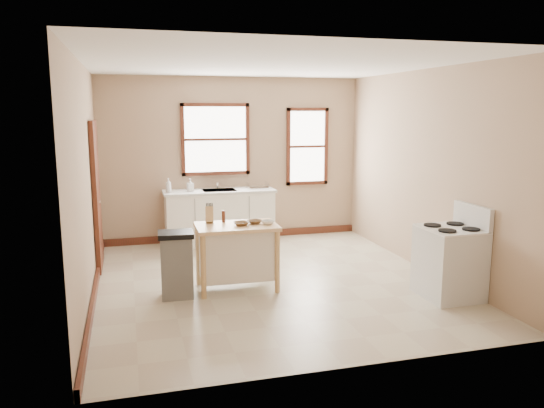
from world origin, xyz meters
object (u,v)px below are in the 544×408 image
(kitchen_island, at_px, (237,257))
(gas_stove, at_px, (450,252))
(soap_bottle_b, at_px, (190,185))
(bowl_a, at_px, (241,224))
(soap_bottle_a, at_px, (168,186))
(dish_rack, at_px, (257,186))
(bowl_c, at_px, (268,222))
(trash_bin, at_px, (177,265))
(pepper_grinder, at_px, (224,216))
(bowl_b, at_px, (255,222))
(knife_block, at_px, (209,215))

(kitchen_island, distance_m, gas_stove, 2.60)
(soap_bottle_b, bearing_deg, bowl_a, -95.83)
(soap_bottle_b, xyz_separation_m, kitchen_island, (0.30, -2.35, -0.61))
(soap_bottle_a, height_order, dish_rack, soap_bottle_a)
(bowl_c, bearing_deg, soap_bottle_b, 105.65)
(bowl_a, xyz_separation_m, gas_stove, (2.36, -0.92, -0.29))
(soap_bottle_a, distance_m, bowl_c, 2.59)
(trash_bin, bearing_deg, gas_stove, -12.23)
(kitchen_island, relative_size, pepper_grinder, 6.75)
(pepper_grinder, relative_size, gas_stove, 0.13)
(kitchen_island, xyz_separation_m, bowl_b, (0.24, 0.01, 0.44))
(trash_bin, bearing_deg, soap_bottle_b, 82.19)
(pepper_grinder, xyz_separation_m, trash_bin, (-0.64, -0.31, -0.50))
(gas_stove, bearing_deg, bowl_a, 158.76)
(soap_bottle_a, height_order, bowl_b, soap_bottle_a)
(soap_bottle_b, xyz_separation_m, bowl_c, (0.68, -2.43, -0.17))
(dish_rack, bearing_deg, pepper_grinder, -94.60)
(pepper_grinder, distance_m, bowl_c, 0.58)
(bowl_b, distance_m, bowl_c, 0.18)
(kitchen_island, bearing_deg, trash_bin, -170.21)
(soap_bottle_b, bearing_deg, dish_rack, -12.51)
(soap_bottle_a, height_order, knife_block, soap_bottle_a)
(dish_rack, distance_m, gas_stove, 3.72)
(bowl_b, bearing_deg, bowl_c, -33.02)
(soap_bottle_a, height_order, bowl_c, soap_bottle_a)
(bowl_b, bearing_deg, knife_block, 161.12)
(bowl_b, bearing_deg, soap_bottle_a, 111.45)
(knife_block, xyz_separation_m, trash_bin, (-0.46, -0.32, -0.52))
(dish_rack, height_order, trash_bin, dish_rack)
(soap_bottle_b, distance_m, gas_stove, 4.31)
(bowl_a, relative_size, gas_stove, 0.17)
(dish_rack, height_order, bowl_c, dish_rack)
(soap_bottle_a, bearing_deg, soap_bottle_b, 32.65)
(soap_bottle_b, xyz_separation_m, pepper_grinder, (0.17, -2.16, -0.12))
(soap_bottle_b, xyz_separation_m, gas_stove, (2.71, -3.33, -0.46))
(soap_bottle_a, relative_size, soap_bottle_b, 1.15)
(pepper_grinder, distance_m, bowl_b, 0.41)
(kitchen_island, height_order, knife_block, knife_block)
(pepper_grinder, bearing_deg, kitchen_island, -56.18)
(bowl_a, bearing_deg, knife_block, 144.23)
(dish_rack, bearing_deg, knife_block, -98.47)
(soap_bottle_a, distance_m, bowl_a, 2.45)
(soap_bottle_a, relative_size, trash_bin, 0.29)
(dish_rack, xyz_separation_m, knife_block, (-1.16, -2.18, -0.04))
(bowl_a, distance_m, bowl_b, 0.20)
(pepper_grinder, bearing_deg, bowl_c, -27.95)
(bowl_b, distance_m, gas_stove, 2.40)
(bowl_b, relative_size, gas_stove, 0.16)
(soap_bottle_b, height_order, bowl_a, soap_bottle_b)
(knife_block, distance_m, trash_bin, 0.76)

